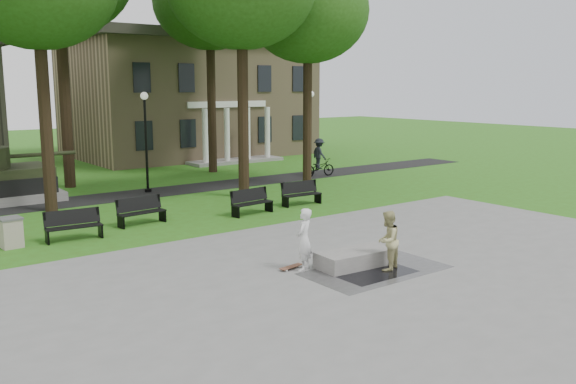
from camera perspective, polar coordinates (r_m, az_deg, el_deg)
name	(u,v)px	position (r m, az deg, el deg)	size (l,w,h in m)	color
ground	(298,248)	(19.20, 0.93, -5.22)	(120.00, 120.00, 0.00)	#2F5D15
plaza	(421,289)	(15.73, 12.33, -8.87)	(22.00, 16.00, 0.02)	gray
footpath	(141,194)	(29.38, -13.61, -0.18)	(44.00, 2.60, 0.01)	black
building_right	(188,95)	(45.91, -9.33, 8.95)	(17.00, 12.00, 8.60)	#9E8460
tree_3	(308,12)	(31.15, 1.88, 16.52)	(6.00, 6.00, 11.19)	black
tree_5	(209,2)	(36.19, -7.36, 17.22)	(6.40, 6.40, 12.44)	black
lamp_mid	(146,134)	(29.51, -13.17, 5.34)	(0.36, 0.36, 4.73)	black
lamp_right	(311,125)	(34.77, 2.14, 6.24)	(0.36, 0.36, 4.73)	black
puddle	(376,273)	(16.74, 8.22, -7.54)	(2.20, 1.20, 0.00)	black
concrete_block	(355,258)	(17.27, 6.29, -6.18)	(2.20, 1.00, 0.45)	gray
skateboard	(291,268)	(16.96, 0.31, -7.09)	(0.78, 0.20, 0.07)	brown
skateboarder	(304,239)	(16.63, 1.50, -4.47)	(0.63, 0.41, 1.73)	silver
friend_watching	(388,240)	(16.90, 9.30, -4.50)	(0.80, 0.62, 1.65)	tan
cyclist	(319,161)	(34.08, 2.93, 2.92)	(1.99, 1.16, 2.13)	black
park_bench_0	(73,224)	(21.23, -19.47, -2.87)	(1.83, 0.68, 1.00)	black
park_bench_1	(141,210)	(22.90, -13.60, -1.68)	(1.84, 0.71, 1.00)	black
park_bench_2	(251,201)	(24.07, -3.46, -0.86)	(1.84, 0.70, 1.00)	black
park_bench_3	(301,193)	(25.92, 1.19, -0.06)	(1.82, 0.61, 1.00)	black
trash_bin	(11,232)	(21.00, -24.51, -3.45)	(0.71, 0.71, 0.96)	#9E9482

